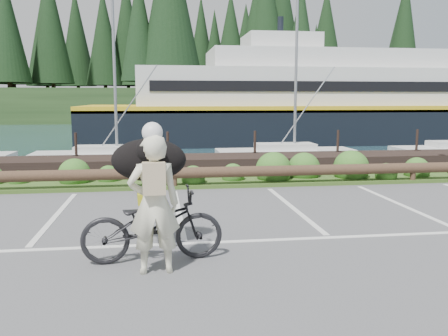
{
  "coord_description": "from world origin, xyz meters",
  "views": [
    {
      "loc": [
        -0.41,
        -8.27,
        2.47
      ],
      "look_at": [
        0.88,
        0.97,
        1.1
      ],
      "focal_mm": 38.0,
      "sensor_mm": 36.0,
      "label": 1
    }
  ],
  "objects": [
    {
      "name": "vegetation_strip",
      "position": [
        0.0,
        5.3,
        0.05
      ],
      "size": [
        34.0,
        1.6,
        0.1
      ],
      "primitive_type": "cube",
      "color": "#3D5B21",
      "rests_on": "ground"
    },
    {
      "name": "harbor_backdrop",
      "position": [
        0.4,
        78.42,
        -0.0
      ],
      "size": [
        170.0,
        160.0,
        30.0
      ],
      "color": "#1A3640",
      "rests_on": "ground"
    },
    {
      "name": "cyclist",
      "position": [
        -0.49,
        -1.69,
        1.0
      ],
      "size": [
        0.76,
        0.52,
        1.99
      ],
      "primitive_type": "imported",
      "rotation": [
        0.0,
        0.0,
        3.21
      ],
      "color": "beige",
      "rests_on": "ground"
    },
    {
      "name": "bicycle",
      "position": [
        -0.52,
        -1.19,
        0.56
      ],
      "size": [
        2.19,
        0.89,
        1.13
      ],
      "primitive_type": "imported",
      "rotation": [
        0.0,
        0.0,
        1.64
      ],
      "color": "black",
      "rests_on": "ground"
    },
    {
      "name": "log_rail",
      "position": [
        0.0,
        4.6,
        0.0
      ],
      "size": [
        32.0,
        0.3,
        0.6
      ],
      "primitive_type": null,
      "color": "#443021",
      "rests_on": "ground"
    },
    {
      "name": "dog",
      "position": [
        -0.57,
        -0.5,
        1.48
      ],
      "size": [
        0.67,
        1.25,
        0.7
      ],
      "primitive_type": "ellipsoid",
      "rotation": [
        0.0,
        0.0,
        1.64
      ],
      "color": "black",
      "rests_on": "bicycle"
    },
    {
      "name": "ground",
      "position": [
        0.0,
        0.0,
        0.0
      ],
      "size": [
        72.0,
        72.0,
        0.0
      ],
      "primitive_type": "plane",
      "color": "#4E4D50"
    }
  ]
}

